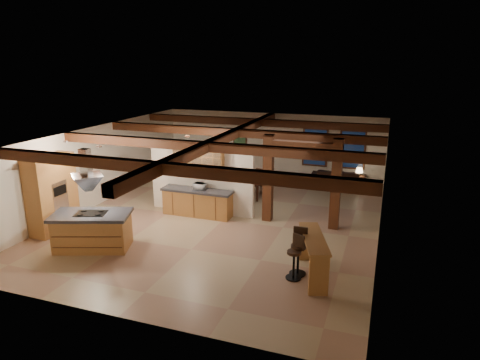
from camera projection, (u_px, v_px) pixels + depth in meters
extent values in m
plane|color=tan|center=(223.00, 220.00, 14.42)|extent=(12.00, 12.00, 0.00)
plane|color=white|center=(271.00, 145.00, 19.47)|extent=(10.00, 0.00, 10.00)
plane|color=white|center=(113.00, 254.00, 8.58)|extent=(10.00, 0.00, 10.00)
plane|color=white|center=(96.00, 166.00, 15.63)|extent=(0.00, 12.00, 12.00)
plane|color=white|center=(383.00, 194.00, 12.43)|extent=(0.00, 12.00, 12.00)
plane|color=#3E2513|center=(222.00, 135.00, 13.63)|extent=(12.00, 12.00, 0.00)
cube|color=#442711|center=(160.00, 168.00, 10.04)|extent=(10.00, 0.25, 0.28)
cube|color=#442711|center=(206.00, 147.00, 12.49)|extent=(10.00, 0.25, 0.28)
cube|color=#442711|center=(236.00, 133.00, 14.85)|extent=(10.00, 0.25, 0.28)
cube|color=#442711|center=(259.00, 122.00, 17.30)|extent=(10.00, 0.25, 0.28)
cube|color=#442711|center=(222.00, 139.00, 13.67)|extent=(0.28, 12.00, 0.28)
cube|color=#442711|center=(268.00, 178.00, 14.03)|extent=(0.30, 0.30, 2.90)
cube|color=#442711|center=(336.00, 185.00, 13.33)|extent=(0.30, 0.30, 2.90)
cube|color=#442711|center=(303.00, 146.00, 13.37)|extent=(2.50, 0.28, 0.28)
cube|color=white|center=(202.00, 182.00, 14.90)|extent=(3.80, 0.18, 2.20)
cube|color=#A56435|center=(52.00, 194.00, 13.23)|extent=(0.64, 1.60, 2.40)
cube|color=silver|center=(60.00, 196.00, 13.15)|extent=(0.06, 0.62, 0.95)
cube|color=black|center=(60.00, 190.00, 13.08)|extent=(0.01, 0.50, 0.28)
cube|color=#A56435|center=(197.00, 203.00, 14.73)|extent=(2.40, 0.60, 0.86)
cube|color=black|center=(197.00, 190.00, 14.60)|extent=(2.50, 0.66, 0.08)
cube|color=#A56435|center=(199.00, 162.00, 14.53)|extent=(1.80, 0.34, 0.95)
cube|color=silver|center=(197.00, 163.00, 14.37)|extent=(1.74, 0.02, 0.90)
pyramid|color=silver|center=(88.00, 191.00, 11.80)|extent=(1.10, 1.10, 0.45)
cube|color=silver|center=(86.00, 162.00, 11.58)|extent=(0.26, 0.22, 0.73)
cube|color=#442711|center=(315.00, 147.00, 18.76)|extent=(1.10, 0.05, 1.70)
cube|color=black|center=(315.00, 147.00, 18.74)|extent=(0.95, 0.02, 1.55)
cube|color=#442711|center=(352.00, 150.00, 18.25)|extent=(1.10, 0.05, 1.70)
cube|color=black|center=(352.00, 150.00, 18.22)|extent=(0.95, 0.02, 1.55)
cube|color=#442711|center=(240.00, 138.00, 19.83)|extent=(0.65, 0.04, 0.85)
cube|color=#224F35|center=(240.00, 138.00, 19.81)|extent=(0.55, 0.01, 0.75)
cylinder|color=silver|center=(99.00, 147.00, 11.93)|extent=(0.16, 0.16, 0.03)
cylinder|color=silver|center=(187.00, 136.00, 13.51)|extent=(0.16, 0.16, 0.03)
cylinder|color=silver|center=(66.00, 142.00, 12.65)|extent=(0.16, 0.16, 0.03)
cube|color=#A56435|center=(93.00, 232.00, 12.14)|extent=(2.24, 1.62, 0.96)
cube|color=black|center=(91.00, 215.00, 11.99)|extent=(2.41, 1.80, 0.09)
cube|color=black|center=(91.00, 213.00, 11.98)|extent=(0.98, 0.81, 0.02)
imported|color=#39190E|center=(240.00, 188.00, 16.85)|extent=(1.97, 1.17, 0.68)
imported|color=black|center=(338.00, 178.00, 18.32)|extent=(2.31, 0.99, 0.66)
imported|color=silver|center=(200.00, 186.00, 14.52)|extent=(0.46, 0.35, 0.23)
cube|color=#A56435|center=(314.00, 238.00, 10.41)|extent=(1.11, 2.05, 0.06)
cube|color=#A56435|center=(319.00, 275.00, 9.69)|extent=(0.46, 0.24, 1.00)
cube|color=#A56435|center=(308.00, 243.00, 11.41)|extent=(0.46, 0.24, 1.00)
cube|color=#442711|center=(358.00, 182.00, 17.99)|extent=(0.45, 0.45, 0.50)
cylinder|color=black|center=(359.00, 174.00, 17.90)|extent=(0.06, 0.06, 0.17)
cone|color=#F9CF95|center=(359.00, 170.00, 17.85)|extent=(0.30, 0.30, 0.19)
cylinder|color=black|center=(294.00, 252.00, 10.37)|extent=(0.35, 0.35, 0.07)
cube|color=black|center=(299.00, 242.00, 10.43)|extent=(0.32, 0.17, 0.39)
cylinder|color=black|center=(294.00, 265.00, 10.47)|extent=(0.06, 0.06, 0.68)
cylinder|color=black|center=(293.00, 278.00, 10.56)|extent=(0.39, 0.39, 0.03)
cylinder|color=black|center=(299.00, 247.00, 10.56)|extent=(0.38, 0.38, 0.07)
cube|color=black|center=(301.00, 235.00, 10.65)|extent=(0.36, 0.05, 0.42)
cylinder|color=black|center=(298.00, 261.00, 10.66)|extent=(0.06, 0.06, 0.74)
cylinder|color=black|center=(297.00, 273.00, 10.76)|extent=(0.42, 0.42, 0.03)
cube|color=#442711|center=(217.00, 187.00, 16.64)|extent=(0.47, 0.47, 0.06)
cube|color=#442711|center=(220.00, 178.00, 16.70)|extent=(0.39, 0.13, 0.69)
cylinder|color=#442711|center=(212.00, 193.00, 16.65)|extent=(0.05, 0.05, 0.39)
cylinder|color=#442711|center=(218.00, 194.00, 16.49)|extent=(0.05, 0.05, 0.39)
cylinder|color=#442711|center=(216.00, 191.00, 16.90)|extent=(0.05, 0.05, 0.39)
cylinder|color=#442711|center=(223.00, 192.00, 16.74)|extent=(0.05, 0.05, 0.39)
cube|color=#442711|center=(235.00, 180.00, 17.68)|extent=(0.47, 0.47, 0.06)
cube|color=#442711|center=(233.00, 173.00, 17.43)|extent=(0.39, 0.13, 0.69)
cylinder|color=#442711|center=(241.00, 185.00, 17.79)|extent=(0.05, 0.05, 0.39)
cylinder|color=#442711|center=(234.00, 183.00, 17.95)|extent=(0.05, 0.05, 0.39)
cylinder|color=#442711|center=(237.00, 186.00, 17.53)|extent=(0.05, 0.05, 0.39)
cylinder|color=#442711|center=(230.00, 185.00, 17.70)|extent=(0.05, 0.05, 0.39)
cube|color=#442711|center=(231.00, 190.00, 16.30)|extent=(0.47, 0.47, 0.06)
cube|color=#442711|center=(234.00, 180.00, 16.36)|extent=(0.39, 0.13, 0.69)
cylinder|color=#442711|center=(225.00, 196.00, 16.32)|extent=(0.05, 0.05, 0.39)
cylinder|color=#442711|center=(232.00, 197.00, 16.15)|extent=(0.05, 0.05, 0.39)
cylinder|color=#442711|center=(230.00, 194.00, 16.57)|extent=(0.05, 0.05, 0.39)
cylinder|color=#442711|center=(237.00, 195.00, 16.41)|extent=(0.05, 0.05, 0.39)
cube|color=#442711|center=(249.00, 182.00, 17.35)|extent=(0.47, 0.47, 0.06)
cube|color=#442711|center=(246.00, 175.00, 17.10)|extent=(0.39, 0.13, 0.69)
cylinder|color=#442711|center=(254.00, 187.00, 17.45)|extent=(0.05, 0.05, 0.39)
cylinder|color=#442711|center=(247.00, 186.00, 17.62)|extent=(0.05, 0.05, 0.39)
cylinder|color=#442711|center=(250.00, 189.00, 17.20)|extent=(0.05, 0.05, 0.39)
cylinder|color=#442711|center=(243.00, 188.00, 17.36)|extent=(0.05, 0.05, 0.39)
cube|color=#442711|center=(245.00, 193.00, 15.97)|extent=(0.47, 0.47, 0.06)
cube|color=#442711|center=(248.00, 183.00, 16.03)|extent=(0.39, 0.13, 0.69)
cylinder|color=#442711|center=(240.00, 199.00, 15.98)|extent=(0.05, 0.05, 0.39)
cylinder|color=#442711|center=(247.00, 200.00, 15.82)|extent=(0.05, 0.05, 0.39)
cylinder|color=#442711|center=(244.00, 196.00, 16.23)|extent=(0.05, 0.05, 0.39)
cylinder|color=#442711|center=(251.00, 198.00, 16.07)|extent=(0.05, 0.05, 0.39)
cube|color=#442711|center=(263.00, 184.00, 17.01)|extent=(0.47, 0.47, 0.06)
cube|color=#442711|center=(260.00, 177.00, 16.76)|extent=(0.39, 0.13, 0.69)
cylinder|color=#442711|center=(268.00, 189.00, 17.12)|extent=(0.05, 0.05, 0.39)
cylinder|color=#442711|center=(261.00, 188.00, 17.28)|extent=(0.05, 0.05, 0.39)
cylinder|color=#442711|center=(264.00, 191.00, 16.87)|extent=(0.05, 0.05, 0.39)
cylinder|color=#442711|center=(257.00, 190.00, 17.03)|extent=(0.05, 0.05, 0.39)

